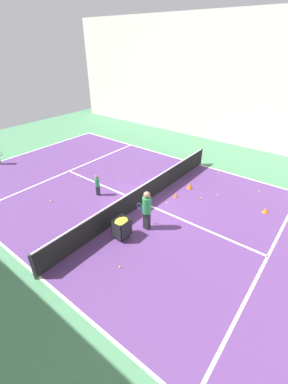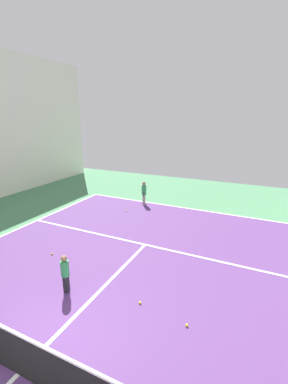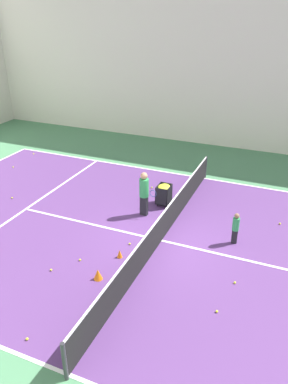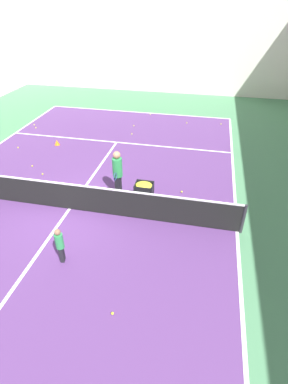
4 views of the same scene
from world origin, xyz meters
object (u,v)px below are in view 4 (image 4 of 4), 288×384
at_px(ball_cart, 144,190).
at_px(tennis_net, 67,196).
at_px(coach_at_net, 118,171).
at_px(child_midcourt, 60,243).
at_px(training_cone_0, 44,187).
at_px(training_cone_1, 17,182).

bearing_deg(ball_cart, tennis_net, -161.20).
bearing_deg(tennis_net, coach_at_net, 41.31).
distance_m(child_midcourt, training_cone_0, 3.96).
height_order(tennis_net, training_cone_0, tennis_net).
distance_m(coach_at_net, ball_cart, 1.21).
distance_m(child_midcourt, training_cone_1, 4.83).
relative_size(coach_at_net, child_midcourt, 1.55).
distance_m(child_midcourt, ball_cart, 3.57).
relative_size(ball_cart, training_cone_0, 3.13).
relative_size(child_midcourt, ball_cart, 1.31).
bearing_deg(tennis_net, training_cone_1, 159.00).
relative_size(child_midcourt, training_cone_0, 4.10).
relative_size(tennis_net, coach_at_net, 6.62).
bearing_deg(ball_cart, training_cone_1, 178.21).
xyz_separation_m(tennis_net, child_midcourt, (0.84, -2.31, 0.11)).
bearing_deg(child_midcourt, tennis_net, 5.68).
xyz_separation_m(tennis_net, coach_at_net, (1.44, 1.26, 0.47)).
bearing_deg(child_midcourt, training_cone_1, 32.04).
height_order(tennis_net, child_midcourt, child_midcourt).
bearing_deg(training_cone_1, coach_at_net, 3.52).
relative_size(tennis_net, ball_cart, 13.40).
distance_m(tennis_net, ball_cart, 2.64).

